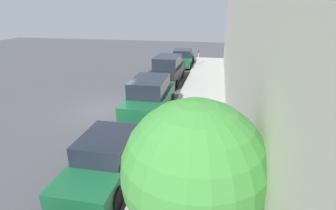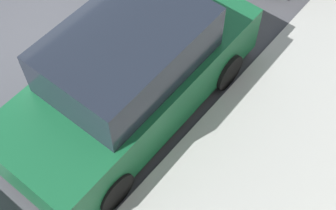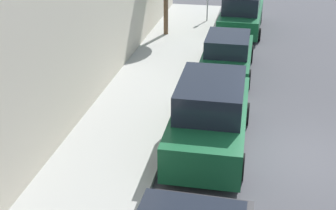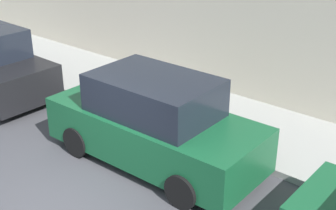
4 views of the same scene
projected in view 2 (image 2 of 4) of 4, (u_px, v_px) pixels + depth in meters
ground_plane at (50, 40)px, 9.29m from camera, size 60.00×60.00×0.00m
sidewalk at (260, 183)px, 7.47m from camera, size 2.90×32.00×0.15m
parked_suv_third at (131, 76)px, 7.60m from camera, size 2.08×4.82×1.98m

